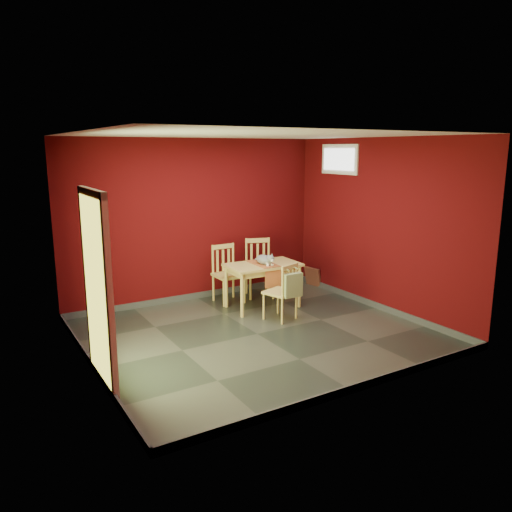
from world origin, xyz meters
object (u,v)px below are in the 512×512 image
chair_far_left (227,273)px  picture_frame (313,277)px  tote_bag (293,285)px  cat (264,258)px  dining_table (263,269)px  chair_far_right (259,267)px  chair_near (282,291)px

chair_far_left → picture_frame: (1.82, 0.03, -0.31)m
tote_bag → cat: bearing=88.4°
dining_table → cat: cat is taller
chair_far_right → chair_near: (-0.37, -1.26, -0.06)m
dining_table → tote_bag: (-0.03, -0.87, -0.05)m
tote_bag → chair_near: bearing=101.6°
chair_far_left → tote_bag: 1.49m
chair_far_right → cat: 0.78m
cat → picture_frame: bearing=30.6°
chair_far_right → chair_near: bearing=-106.2°
tote_bag → dining_table: bearing=88.3°
chair_far_left → chair_far_right: size_ratio=0.96×
tote_bag → cat: cat is taller
dining_table → chair_far_left: 0.69m
picture_frame → tote_bag: bearing=-135.6°
chair_far_right → tote_bag: (-0.32, -1.47, 0.07)m
chair_far_left → picture_frame: chair_far_left is taller
chair_near → dining_table: bearing=84.2°
chair_far_left → picture_frame: size_ratio=2.62×
tote_bag → picture_frame: (1.51, 1.48, -0.40)m
chair_near → chair_far_left: bearing=102.2°
chair_far_right → cat: bearing=-114.9°
chair_far_left → cat: size_ratio=2.26×
chair_far_left → chair_near: size_ratio=1.10×
chair_far_right → picture_frame: bearing=0.6°
dining_table → chair_far_right: (0.30, 0.60, -0.12)m
chair_far_right → picture_frame: size_ratio=2.72×
chair_near → tote_bag: bearing=-78.4°
chair_near → cat: (0.06, 0.61, 0.38)m
chair_far_left → chair_far_right: chair_far_right is taller
dining_table → cat: (-0.00, -0.05, 0.20)m
chair_far_right → cat: size_ratio=2.35×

